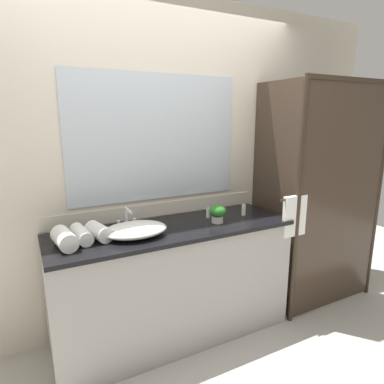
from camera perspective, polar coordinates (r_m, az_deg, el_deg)
ground_plane at (r=2.87m, az=-2.90°, el=-23.37°), size 8.00×8.00×0.00m
wall_back_with_mirror at (r=2.66m, az=-6.32°, el=4.40°), size 4.40×0.06×2.60m
vanity_cabinet at (r=2.63m, az=-3.11°, el=-15.32°), size 1.80×0.58×0.90m
shower_enclosure at (r=3.01m, az=21.11°, el=-0.86°), size 1.20×0.59×2.00m
sink_basin at (r=2.29m, az=-9.78°, el=-6.44°), size 0.44×0.33×0.08m
faucet at (r=2.46m, az=-11.16°, el=-4.88°), size 0.17×0.15×0.15m
potted_plant at (r=2.53m, az=4.43°, el=-3.59°), size 0.13×0.13×0.14m
amenity_bottle_shampoo at (r=2.66m, az=2.77°, el=-3.58°), size 0.03×0.03×0.09m
amenity_bottle_body_wash at (r=2.75m, az=4.96°, el=-3.20°), size 0.03×0.03×0.07m
amenity_bottle_conditioner at (r=2.75m, az=8.89°, el=-3.07°), size 0.03×0.03×0.09m
rolled_towel_near_edge at (r=2.20m, az=-21.16°, el=-7.53°), size 0.15×0.25×0.12m
rolled_towel_middle at (r=2.28m, az=-18.57°, el=-6.95°), size 0.12×0.26×0.09m
rolled_towel_far_edge at (r=2.28m, az=-15.78°, el=-6.60°), size 0.15×0.23×0.10m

